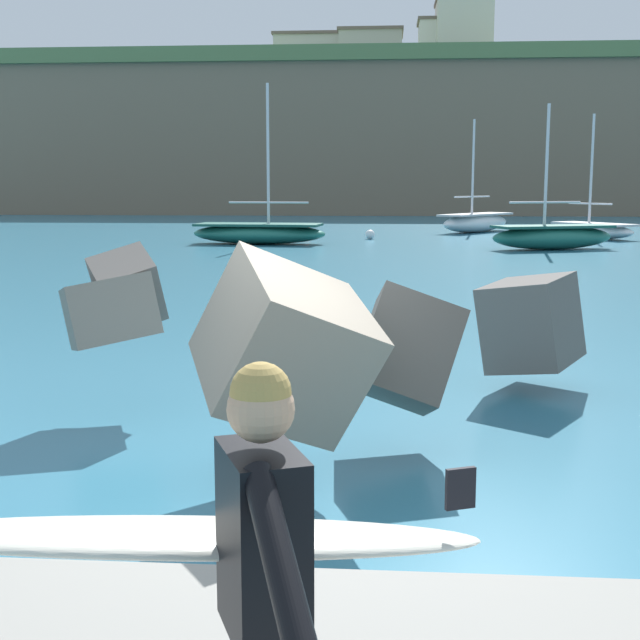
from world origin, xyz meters
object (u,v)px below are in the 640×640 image
Objects in this scene: boat_near_right at (552,236)px; station_building_annex at (463,33)px; boat_mid_left at (259,232)px; station_building_east at (454,46)px; boat_near_left at (476,222)px; station_building_central at (371,55)px; surfer_with_board at (245,579)px; boat_near_centre at (594,229)px; mooring_buoy_inner at (370,235)px; station_building_west at (309,61)px; mooring_buoy_middle at (307,231)px.

station_building_annex is at bearing 89.49° from boat_near_right.
station_building_annex is (12.35, 48.56, 16.05)m from boat_mid_left.
boat_near_left is at bearing -92.12° from station_building_east.
boat_near_left is 0.86× the size of station_building_annex.
station_building_central is at bearing 98.32° from boat_near_right.
station_building_central is at bearing 86.33° from boat_mid_left.
boat_near_centre is (10.09, 38.72, -0.85)m from surfer_with_board.
mooring_buoy_inner is (4.66, 3.48, -0.27)m from boat_mid_left.
station_building_annex is at bearing -38.51° from station_building_west.
boat_near_right is 53.22m from station_building_annex.
station_building_east is (1.50, 40.57, 15.18)m from boat_near_left.
station_building_annex is (0.45, 50.75, 16.02)m from boat_near_right.
boat_near_left is (5.12, 43.75, -0.73)m from surfer_with_board.
boat_near_centre reaches higher than surfer_with_board.
boat_mid_left reaches higher than mooring_buoy_inner.
station_building_east is 2.14m from station_building_annex.
station_building_annex reaches higher than boat_near_centre.
surfer_with_board is at bearing -81.59° from boat_mid_left.
boat_near_right is at bearing -39.40° from mooring_buoy_middle.
mooring_buoy_inner is at bearing -82.06° from station_building_west.
station_building_east is at bearing 76.99° from mooring_buoy_middle.
station_building_central is (2.06, 48.66, 15.41)m from mooring_buoy_middle.
station_building_central is 0.97× the size of station_building_annex.
station_building_west reaches higher than station_building_east.
mooring_buoy_inner is (-10.45, -1.33, -0.21)m from boat_near_centre.
mooring_buoy_inner is at bearing 141.93° from boat_near_right.
station_building_east reaches higher than boat_near_centre.
surfer_with_board is at bearing -84.96° from station_building_west.
mooring_buoy_inner is 0.06× the size of station_building_west.
boat_mid_left is 1.01× the size of station_building_central.
station_building_west reaches higher than boat_near_left.
boat_mid_left is 57.20m from station_building_central.
station_building_east reaches higher than mooring_buoy_inner.
boat_mid_left is 5.82m from mooring_buoy_inner.
boat_mid_left is 0.84× the size of station_building_west.
station_building_west is at bearing 93.15° from boat_mid_left.
boat_near_right is 12.10m from boat_mid_left.
station_building_east is at bearing 87.88° from boat_near_left.
station_building_annex reaches higher than mooring_buoy_middle.
station_building_central reaches higher than surfer_with_board.
station_building_east is at bearing 85.51° from surfer_with_board.
boat_near_left reaches higher than boat_near_right.
station_building_west reaches higher than boat_near_right.
surfer_with_board reaches higher than mooring_buoy_middle.
boat_near_centre is at bearing -6.57° from mooring_buoy_middle.
surfer_with_board is 0.31× the size of station_building_central.
station_building_east reaches higher than boat_mid_left.
boat_near_right is 0.70× the size of station_building_west.
station_building_central reaches higher than boat_mid_left.
station_building_west reaches higher than boat_mid_left.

